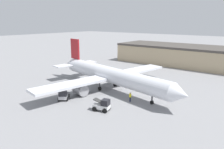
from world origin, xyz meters
The scene contains 6 objects.
ground_plane centered at (0.00, 0.00, 0.00)m, with size 400.00×400.00×0.00m, color gray.
terminal_building centered at (11.44, 38.70, 3.37)m, with size 66.13×16.14×6.73m.
airplane centered at (-0.92, 0.17, 3.28)m, with size 38.04×35.48×10.46m.
ground_crew_worker centered at (7.19, -3.44, 0.98)m, with size 0.41×0.41×1.84m.
baggage_tug centered at (-3.67, -10.76, 0.93)m, with size 3.31×3.40×1.98m.
belt_loader_truck centered at (5.95, -10.13, 1.02)m, with size 3.15×2.41×2.13m.
Camera 1 is at (29.00, -36.65, 15.17)m, focal length 35.00 mm.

